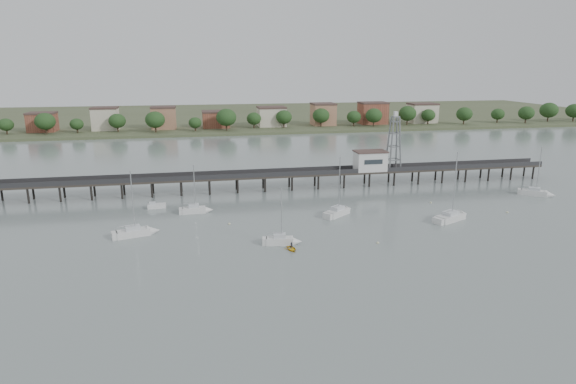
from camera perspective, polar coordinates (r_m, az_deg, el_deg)
name	(u,v)px	position (r m, az deg, el deg)	size (l,w,h in m)	color
ground_plane	(349,294)	(69.73, 7.26, -11.89)	(500.00, 500.00, 0.00)	slate
pier	(277,175)	(123.79, -1.27, 2.01)	(150.00, 5.00, 5.50)	#2D2823
pier_building	(370,161)	(129.65, 9.70, 3.69)	(8.40, 5.40, 5.30)	silver
lattice_tower	(394,143)	(131.30, 12.46, 5.65)	(3.20, 3.20, 15.50)	slate
sailboat_b	(198,210)	(106.66, -10.59, -2.09)	(6.71, 2.17, 11.15)	silver
sailboat_a	(140,232)	(95.46, -17.14, -4.54)	(8.36, 4.45, 13.29)	silver
sailboat_e	(539,193)	(133.61, 27.63, -0.13)	(7.49, 6.41, 12.76)	silver
sailboat_c	(341,211)	(104.51, 6.30, -2.28)	(7.91, 6.82, 13.45)	silver
sailboat_d	(455,216)	(106.40, 19.19, -2.74)	(9.59, 6.43, 15.29)	silver
sailboat_f	(284,241)	(86.77, -0.42, -5.80)	(6.67, 2.82, 10.85)	silver
white_tender	(156,206)	(112.30, -15.35, -1.61)	(4.15, 1.98, 1.57)	silver
yellow_dinghy	(292,250)	(84.44, 0.42, -6.87)	(2.01, 0.58, 2.81)	gold
dinghy_occupant	(292,250)	(84.44, 0.42, -6.87)	(0.45, 1.24, 0.30)	black
mooring_buoys	(344,222)	(99.21, 6.64, -3.57)	(78.58, 23.17, 0.39)	beige
far_shore	(229,116)	(300.83, -7.03, 8.92)	(500.00, 170.00, 10.40)	#475133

